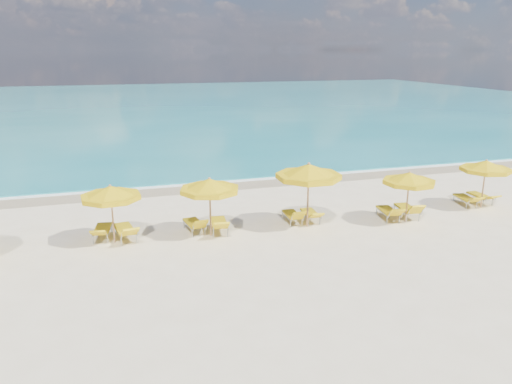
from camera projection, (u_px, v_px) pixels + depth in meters
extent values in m
plane|color=beige|center=(267.00, 232.00, 19.29)|extent=(120.00, 120.00, 0.00)
cube|color=#16767C|center=(150.00, 105.00, 63.46)|extent=(120.00, 80.00, 0.30)
cube|color=tan|center=(223.00, 184.00, 26.10)|extent=(120.00, 2.60, 0.01)
cube|color=white|center=(220.00, 181.00, 26.84)|extent=(120.00, 1.20, 0.03)
cube|color=white|center=(103.00, 155.00, 33.26)|extent=(14.00, 0.36, 0.05)
cube|color=white|center=(269.00, 130.00, 43.61)|extent=(18.00, 0.30, 0.05)
cylinder|color=tan|center=(112.00, 215.00, 17.96)|extent=(0.07, 0.07, 2.11)
cone|color=#DEB80B|center=(110.00, 191.00, 17.72)|extent=(2.70, 2.70, 0.42)
cylinder|color=#DEB80B|center=(111.00, 197.00, 17.77)|extent=(2.72, 2.72, 0.17)
sphere|color=tan|center=(110.00, 186.00, 17.66)|extent=(0.09, 0.09, 0.09)
cylinder|color=tan|center=(210.00, 208.00, 18.64)|extent=(0.07, 0.07, 2.18)
cone|color=#DEB80B|center=(210.00, 184.00, 18.39)|extent=(2.44, 2.44, 0.44)
cylinder|color=#DEB80B|center=(210.00, 190.00, 18.44)|extent=(2.46, 2.46, 0.17)
sphere|color=tan|center=(209.00, 178.00, 18.32)|extent=(0.10, 0.10, 0.10)
cylinder|color=tan|center=(308.00, 196.00, 19.57)|extent=(0.08, 0.08, 2.50)
cone|color=#DEB80B|center=(309.00, 170.00, 19.28)|extent=(3.32, 3.32, 0.50)
cylinder|color=#DEB80B|center=(309.00, 176.00, 19.35)|extent=(3.35, 3.35, 0.20)
sphere|color=tan|center=(309.00, 164.00, 19.21)|extent=(0.11, 0.11, 0.11)
cylinder|color=tan|center=(407.00, 198.00, 20.15)|extent=(0.06, 0.06, 2.05)
cone|color=#DEB80B|center=(409.00, 177.00, 19.91)|extent=(2.65, 2.65, 0.41)
cylinder|color=#DEB80B|center=(409.00, 182.00, 19.96)|extent=(2.67, 2.67, 0.16)
sphere|color=tan|center=(410.00, 172.00, 19.85)|extent=(0.09, 0.09, 0.09)
cylinder|color=tan|center=(484.00, 185.00, 22.03)|extent=(0.07, 0.07, 2.11)
cone|color=#DEB80B|center=(486.00, 165.00, 21.79)|extent=(2.45, 2.45, 0.42)
cylinder|color=#DEB80B|center=(485.00, 170.00, 21.84)|extent=(2.47, 2.47, 0.17)
sphere|color=tan|center=(487.00, 160.00, 21.73)|extent=(0.09, 0.09, 0.09)
cube|color=#DEBC0D|center=(103.00, 229.00, 18.63)|extent=(0.72, 1.30, 0.08)
cube|color=#DEBC0D|center=(99.00, 233.00, 17.77)|extent=(0.62, 0.61, 0.36)
cube|color=#DEBC0D|center=(125.00, 229.00, 18.51)|extent=(0.82, 1.42, 0.08)
cube|color=#DEBC0D|center=(130.00, 232.00, 17.67)|extent=(0.68, 0.65, 0.43)
cube|color=#DEBC0D|center=(194.00, 223.00, 19.27)|extent=(0.69, 1.26, 0.07)
cube|color=#DEBC0D|center=(200.00, 224.00, 18.51)|extent=(0.59, 0.52, 0.45)
cube|color=#DEBC0D|center=(219.00, 222.00, 19.26)|extent=(0.72, 1.35, 0.08)
cube|color=#DEBC0D|center=(221.00, 226.00, 18.37)|extent=(0.63, 0.60, 0.42)
cube|color=#DEBC0D|center=(292.00, 214.00, 20.30)|extent=(0.58, 1.19, 0.07)
cube|color=#DEBC0D|center=(298.00, 216.00, 19.52)|extent=(0.54, 0.46, 0.44)
cube|color=#DEBC0D|center=(310.00, 213.00, 20.53)|extent=(0.60, 1.18, 0.07)
cube|color=#DEBC0D|center=(316.00, 216.00, 19.73)|extent=(0.55, 0.54, 0.33)
cube|color=#DEBC0D|center=(388.00, 210.00, 20.72)|extent=(0.75, 1.33, 0.08)
cube|color=#DEBC0D|center=(396.00, 212.00, 19.85)|extent=(0.63, 0.59, 0.43)
cube|color=#DEBC0D|center=(406.00, 208.00, 20.97)|extent=(0.78, 1.39, 0.08)
cube|color=#DEBC0D|center=(416.00, 210.00, 20.07)|extent=(0.66, 0.58, 0.49)
cube|color=#DEBC0D|center=(465.00, 198.00, 22.57)|extent=(0.71, 1.26, 0.07)
cube|color=#DEBC0D|center=(476.00, 200.00, 21.73)|extent=(0.61, 0.59, 0.36)
cube|color=#DEBC0D|center=(479.00, 195.00, 22.96)|extent=(0.55, 1.19, 0.07)
cube|color=#DEBC0D|center=(493.00, 198.00, 22.15)|extent=(0.54, 0.54, 0.31)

